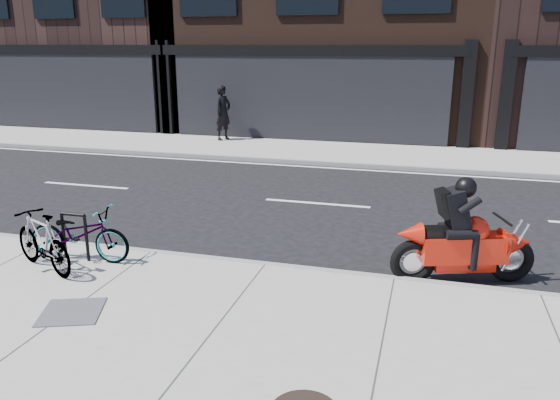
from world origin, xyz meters
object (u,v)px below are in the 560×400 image
(bicycle_front, at_px, (79,234))
(bicycle_rear, at_px, (43,241))
(pedestrian, at_px, (223,113))
(bike_rack, at_px, (75,232))
(motorcycle, at_px, (470,240))
(utility_grate, at_px, (72,312))

(bicycle_front, xyz_separation_m, bicycle_rear, (-0.29, -0.49, 0.02))
(bicycle_rear, distance_m, pedestrian, 11.90)
(bike_rack, bearing_deg, motorcycle, 10.32)
(bicycle_front, height_order, pedestrian, pedestrian)
(bike_rack, height_order, bicycle_rear, bicycle_rear)
(bicycle_rear, distance_m, utility_grate, 1.71)
(bike_rack, bearing_deg, utility_grate, -56.94)
(bicycle_front, relative_size, pedestrian, 0.87)
(motorcycle, xyz_separation_m, pedestrian, (-7.90, 10.19, 0.44))
(bicycle_front, height_order, motorcycle, motorcycle)
(bicycle_front, bearing_deg, motorcycle, -83.78)
(utility_grate, bearing_deg, bicycle_front, 120.87)
(bike_rack, height_order, bicycle_front, bicycle_front)
(motorcycle, bearing_deg, pedestrian, 109.56)
(bike_rack, relative_size, bicycle_front, 0.46)
(bicycle_front, distance_m, bicycle_rear, 0.57)
(motorcycle, bearing_deg, utility_grate, -170.02)
(motorcycle, relative_size, pedestrian, 1.10)
(pedestrian, bearing_deg, bike_rack, -149.47)
(bike_rack, xyz_separation_m, motorcycle, (6.03, 1.10, 0.08))
(bicycle_rear, distance_m, motorcycle, 6.44)
(bicycle_front, xyz_separation_m, motorcycle, (5.94, 1.10, 0.09))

